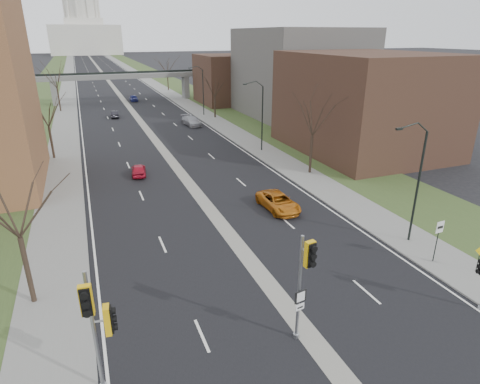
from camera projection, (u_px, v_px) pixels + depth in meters
ground at (309, 336)px, 20.00m from camera, size 700.00×700.00×0.00m
road_surface at (103, 74)px, 149.89m from camera, size 20.00×600.00×0.01m
median_strip at (103, 74)px, 149.89m from camera, size 1.20×600.00×0.02m
sidewalk_right at (136, 73)px, 153.94m from camera, size 4.00×600.00×0.12m
sidewalk_left at (69, 75)px, 145.80m from camera, size 4.00×600.00×0.12m
grass_verge_right at (152, 73)px, 155.98m from camera, size 8.00×600.00×0.10m
grass_verge_left at (51, 76)px, 143.77m from camera, size 8.00×600.00×0.10m
commercial_block_near at (364, 103)px, 50.18m from camera, size 16.00×20.00×12.00m
commercial_block_mid at (299, 73)px, 71.77m from camera, size 18.00×22.00×15.00m
commercial_block_far at (233, 79)px, 86.24m from camera, size 14.00×14.00×10.00m
pedestrian_bridge at (122, 79)px, 87.49m from camera, size 34.00×3.00×6.45m
capitol at (84, 27)px, 290.26m from camera, size 48.00×42.00×55.75m
streetlight_near at (415, 150)px, 26.37m from camera, size 2.61×0.20×8.70m
streetlight_mid at (257, 96)px, 48.88m from camera, size 2.61×0.20×8.70m
streetlight_far at (198, 77)px, 71.39m from camera, size 2.61×0.20×8.70m
tree_left_a at (10, 193)px, 20.08m from camera, size 7.20×7.20×9.40m
tree_left_b at (45, 107)px, 46.21m from camera, size 6.75×6.75×8.81m
tree_left_c at (55, 74)px, 75.35m from camera, size 7.65×7.65×9.99m
tree_right_a at (314, 112)px, 41.02m from camera, size 7.20×7.20×9.40m
tree_right_b at (214, 85)px, 69.90m from camera, size 6.30×6.30×8.22m
tree_right_c at (167, 63)px, 104.08m from camera, size 7.65×7.65×9.99m
signal_pole_left at (97, 318)px, 15.53m from camera, size 1.12×1.00×5.82m
signal_pole_median at (305, 272)px, 18.23m from camera, size 0.67×0.94×5.69m
speed_limit_sign at (438, 234)px, 25.70m from camera, size 0.62×0.07×2.88m
warning_sign at (480, 254)px, 24.91m from camera, size 0.67×0.29×1.81m
car_left_near at (139, 170)px, 42.59m from camera, size 1.91×3.77×1.23m
car_left_far at (115, 114)px, 72.10m from camera, size 1.51×3.77×1.22m
car_right_near at (278, 202)px, 34.25m from camera, size 2.49×5.05×1.38m
car_right_mid at (191, 121)px, 65.84m from camera, size 2.70×5.40×1.51m
car_right_far at (134, 98)px, 89.73m from camera, size 1.60×3.95×1.35m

